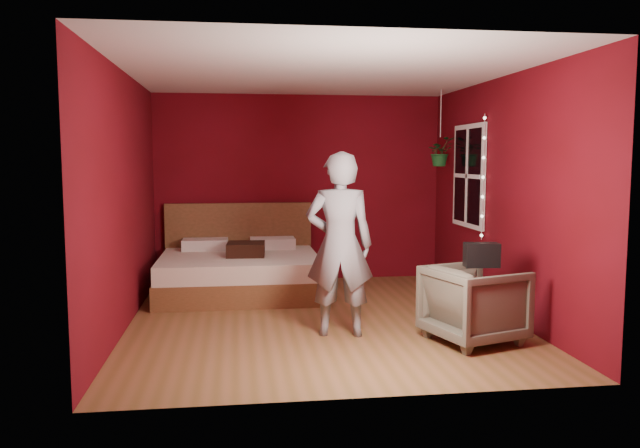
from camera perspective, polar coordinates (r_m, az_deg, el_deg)
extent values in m
plane|color=brown|center=(6.77, 0.05, -8.66)|extent=(4.50, 4.50, 0.00)
cube|color=#610A15|center=(8.81, -1.93, 3.30)|extent=(4.00, 0.02, 2.60)
cube|color=#610A15|center=(4.34, 4.06, 0.51)|extent=(4.00, 0.02, 2.60)
cube|color=#610A15|center=(6.60, -17.51, 2.12)|extent=(0.02, 4.50, 2.60)
cube|color=#610A15|center=(7.12, 16.31, 2.42)|extent=(0.02, 4.50, 2.60)
cube|color=silver|center=(6.61, 0.05, 13.78)|extent=(4.00, 4.50, 0.02)
cube|color=white|center=(7.93, 13.45, 4.29)|extent=(0.04, 0.97, 1.27)
cube|color=black|center=(7.92, 13.35, 4.29)|extent=(0.02, 0.85, 1.15)
cube|color=white|center=(7.92, 13.31, 4.29)|extent=(0.03, 0.05, 1.15)
cube|color=white|center=(7.92, 13.31, 4.29)|extent=(0.03, 0.85, 0.05)
cylinder|color=silver|center=(7.43, 14.69, 4.15)|extent=(0.01, 0.01, 1.45)
sphere|color=#FFF2CC|center=(7.48, 14.55, -1.02)|extent=(0.04, 0.04, 0.04)
sphere|color=#FFF2CC|center=(7.45, 14.60, 0.69)|extent=(0.04, 0.04, 0.04)
sphere|color=#FFF2CC|center=(7.44, 14.64, 2.42)|extent=(0.04, 0.04, 0.04)
sphere|color=#FFF2CC|center=(7.43, 14.69, 4.15)|extent=(0.04, 0.04, 0.04)
sphere|color=#FFF2CC|center=(7.43, 14.73, 5.89)|extent=(0.04, 0.04, 0.04)
sphere|color=#FFF2CC|center=(7.43, 14.78, 7.62)|extent=(0.04, 0.04, 0.04)
sphere|color=#FFF2CC|center=(7.44, 14.83, 9.35)|extent=(0.04, 0.04, 0.04)
cube|color=brown|center=(8.00, -7.34, -5.40)|extent=(2.00, 1.70, 0.28)
cube|color=beige|center=(7.95, -7.36, -3.63)|extent=(1.96, 1.67, 0.22)
cube|color=brown|center=(8.73, -7.41, -1.71)|extent=(2.00, 0.08, 1.10)
cube|color=silver|center=(8.50, -10.45, -1.83)|extent=(0.60, 0.38, 0.14)
cube|color=silver|center=(8.50, -4.36, -1.74)|extent=(0.60, 0.38, 0.14)
imported|color=slate|center=(6.01, 1.79, -1.88)|extent=(0.71, 0.52, 1.78)
imported|color=#5C5949|center=(6.05, 13.92, -7.12)|extent=(0.99, 0.97, 0.72)
cube|color=black|center=(5.94, 14.56, -2.75)|extent=(0.33, 0.19, 0.22)
cube|color=black|center=(7.87, -6.79, -2.30)|extent=(0.49, 0.49, 0.17)
cylinder|color=silver|center=(8.32, 10.99, 9.90)|extent=(0.01, 0.01, 0.61)
imported|color=#165024|center=(8.30, 10.92, 6.50)|extent=(0.42, 0.39, 0.38)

